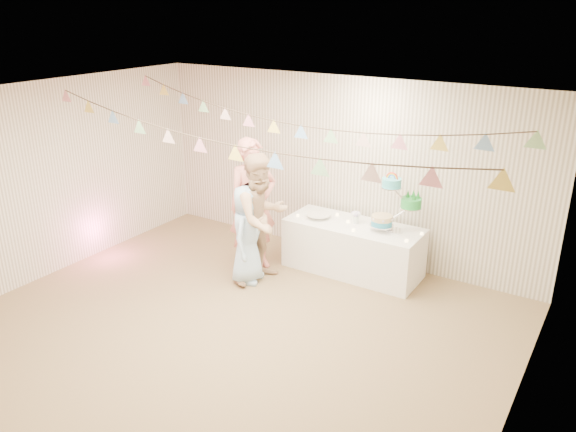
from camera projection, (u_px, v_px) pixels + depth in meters
The scene contains 25 objects.
floor at pixel (237, 326), 6.51m from camera, with size 6.00×6.00×0.00m, color brown.
ceiling at pixel (228, 100), 5.58m from camera, with size 6.00×6.00×0.00m, color silver.
back_wall at pixel (340, 168), 8.02m from camera, with size 6.00×6.00×0.00m, color silver.
front_wall at pixel (22, 328), 4.07m from camera, with size 6.00×6.00×0.00m, color silver.
left_wall at pixel (55, 178), 7.54m from camera, with size 5.00×5.00×0.00m, color silver.
right_wall at pixel (527, 294), 4.55m from camera, with size 5.00×5.00×0.00m, color silver.
table at pixel (353, 248), 7.72m from camera, with size 1.86×0.75×0.70m, color white.
cake_stand at pixel (396, 201), 7.21m from camera, with size 0.67×0.39×0.75m, color silver, non-canonical shape.
cake_bottom at pixel (382, 221), 7.34m from camera, with size 0.31×0.31×0.15m, color teal, non-canonical shape.
cake_middle at pixel (411, 203), 7.20m from camera, with size 0.27×0.27×0.22m, color green, non-canonical shape.
cake_top_tier at pixel (392, 182), 7.13m from camera, with size 0.25×0.25×0.19m, color #45CAD9, non-canonical shape.
platter at pixel (319, 214), 7.80m from camera, with size 0.33×0.33×0.02m, color white.
posy at pixel (356, 214), 7.59m from camera, with size 0.15×0.15×0.17m, color white, non-canonical shape.
person_adult_a at pixel (253, 205), 7.65m from camera, with size 0.68×0.44×1.86m, color #DD7E73.
person_adult_b at pixel (261, 219), 7.32m from camera, with size 0.85×0.66×1.75m, color tan.
person_child at pixel (247, 234), 7.36m from camera, with size 0.65×0.42×1.34m, color #A7CCED.
bunting_back at pixel (287, 109), 6.54m from camera, with size 5.60×1.10×0.40m, color pink, non-canonical shape.
bunting_front at pixel (217, 132), 5.52m from camera, with size 5.60×0.90×0.36m, color #72A5E5, non-canonical shape.
tealight_0 at pixel (298, 215), 7.87m from camera, with size 0.04×0.04×0.03m, color #FFD88C.
tealight_1 at pixel (337, 214), 7.91m from camera, with size 0.04×0.04×0.03m, color #FFD88C.
tealight_2 at pixel (353, 230), 7.37m from camera, with size 0.04×0.04×0.03m, color #FFD88C.
tealight_3 at pixel (384, 223), 7.59m from camera, with size 0.04×0.04×0.03m, color #FFD88C.
tealight_4 at pixel (407, 241), 7.04m from camera, with size 0.04×0.04×0.03m, color #FFD88C.
tealight_5 at pixel (422, 233), 7.26m from camera, with size 0.04×0.04×0.03m, color #FFD88C.
tealight_6 at pixel (348, 222), 7.65m from camera, with size 0.04×0.04×0.03m, color #FFD88C.
Camera 1 is at (3.51, -4.44, 3.51)m, focal length 35.00 mm.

